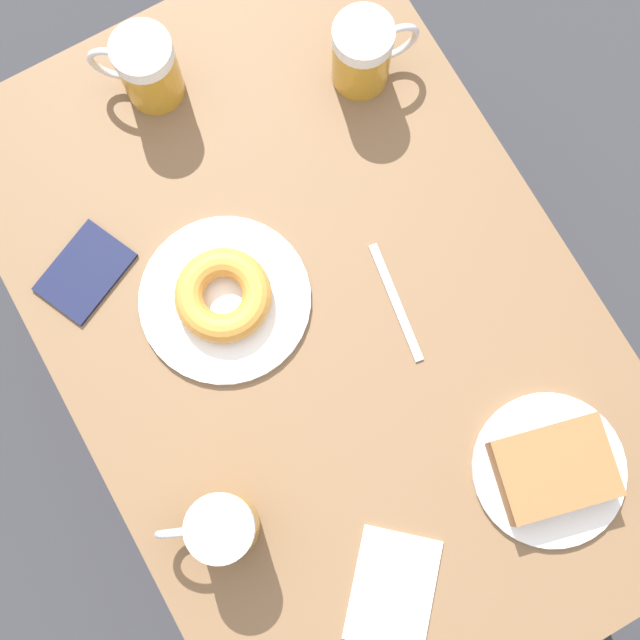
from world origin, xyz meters
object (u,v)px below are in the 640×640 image
(plate_with_donut, at_px, (224,297))
(passport_near_edge, at_px, (85,272))
(plate_with_cake, at_px, (552,469))
(beer_mug_right, at_px, (146,68))
(beer_mug_center, at_px, (221,528))
(beer_mug_left, at_px, (364,53))
(napkin_folded, at_px, (393,590))
(fork, at_px, (396,302))

(plate_with_donut, distance_m, passport_near_edge, 0.20)
(plate_with_cake, xyz_separation_m, beer_mug_right, (0.21, -0.75, 0.04))
(passport_near_edge, bearing_deg, beer_mug_center, 91.24)
(plate_with_donut, distance_m, beer_mug_left, 0.39)
(plate_with_donut, height_order, passport_near_edge, plate_with_donut)
(napkin_folded, distance_m, passport_near_edge, 0.60)
(beer_mug_left, height_order, beer_mug_right, same)
(beer_mug_center, height_order, fork, beer_mug_center)
(plate_with_donut, height_order, beer_mug_right, beer_mug_right)
(napkin_folded, bearing_deg, beer_mug_right, -93.75)
(napkin_folded, bearing_deg, plate_with_cake, -173.15)
(fork, bearing_deg, plate_with_cake, 101.74)
(beer_mug_left, distance_m, fork, 0.35)
(plate_with_donut, distance_m, fork, 0.24)
(beer_mug_right, bearing_deg, beer_mug_left, 155.07)
(plate_with_cake, xyz_separation_m, passport_near_edge, (0.42, -0.55, -0.02))
(beer_mug_right, bearing_deg, fork, 108.01)
(fork, bearing_deg, beer_mug_center, 23.62)
(beer_mug_left, relative_size, beer_mug_right, 1.04)
(beer_mug_right, distance_m, fork, 0.48)
(napkin_folded, height_order, fork, same)
(beer_mug_center, relative_size, passport_near_edge, 0.83)
(beer_mug_left, bearing_deg, fork, 67.97)
(napkin_folded, relative_size, fork, 1.02)
(beer_mug_right, distance_m, passport_near_edge, 0.30)
(beer_mug_left, height_order, beer_mug_center, same)
(beer_mug_center, bearing_deg, fork, -156.38)
(plate_with_donut, height_order, fork, plate_with_donut)
(beer_mug_right, xyz_separation_m, passport_near_edge, (0.21, 0.20, -0.06))
(fork, relative_size, passport_near_edge, 1.16)
(beer_mug_left, relative_size, napkin_folded, 0.72)
(beer_mug_right, xyz_separation_m, napkin_folded, (0.05, 0.78, -0.06))
(plate_with_donut, xyz_separation_m, passport_near_edge, (0.15, -0.13, -0.02))
(plate_with_cake, distance_m, passport_near_edge, 0.69)
(plate_with_donut, bearing_deg, beer_mug_right, -100.14)
(fork, distance_m, passport_near_edge, 0.43)
(fork, height_order, passport_near_edge, passport_near_edge)
(beer_mug_center, xyz_separation_m, fork, (-0.35, -0.15, -0.06))
(plate_with_donut, height_order, napkin_folded, plate_with_donut)
(plate_with_cake, distance_m, beer_mug_left, 0.62)
(plate_with_cake, relative_size, beer_mug_center, 1.65)
(beer_mug_left, relative_size, passport_near_edge, 0.86)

